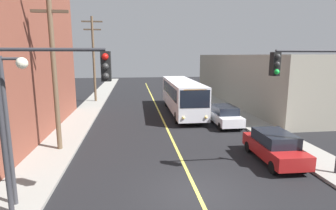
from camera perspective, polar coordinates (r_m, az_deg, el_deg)
The scene contains 14 objects.
ground_plane at distance 11.86m, azimuth 6.24°, elevation -18.09°, with size 120.00×120.00×0.00m, color black.
sidewalk_left at distance 21.38m, azimuth -19.93°, elevation -5.28°, with size 2.50×90.00×0.15m, color gray.
sidewalk_right at distance 23.05m, azimuth 18.04°, elevation -4.04°, with size 2.50×90.00×0.15m, color gray.
lane_stripe_center at distance 25.86m, azimuth -1.59°, elevation -2.12°, with size 0.16×60.00×0.01m, color #D8CC4C.
building_right_warehouse at distance 35.34m, azimuth 21.53°, elevation 5.24°, with size 12.00×25.94×5.72m.
city_bus at distance 26.58m, azimuth 2.95°, elevation 2.19°, with size 2.68×12.18×3.20m.
parked_car_red at distance 15.69m, azimuth 21.65°, elevation -8.15°, with size 1.90×4.44×1.62m.
parked_car_white at distance 22.37m, azimuth 11.88°, elevation -2.16°, with size 1.82×4.40×1.62m.
utility_pole_near at distance 16.69m, azimuth -23.17°, elevation 8.55°, with size 2.40×0.28×9.39m.
utility_pole_mid at distance 33.58m, azimuth -15.53°, elevation 10.10°, with size 2.40×0.28×9.97m.
traffic_signal_left_corner at distance 9.86m, azimuth -24.21°, elevation 1.65°, with size 3.75×0.48×6.00m.
traffic_signal_right_corner at distance 13.51m, azimuth 28.81°, elevation 3.43°, with size 3.75×0.48×6.00m.
street_lamp_left at distance 10.99m, azimuth -30.18°, elevation -1.00°, with size 0.98×0.40×5.50m.
fire_hydrant at distance 19.56m, azimuth 21.72°, elevation -5.30°, with size 0.44×0.26×0.84m.
Camera 1 is at (-2.56, -10.10, 5.67)m, focal length 28.69 mm.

